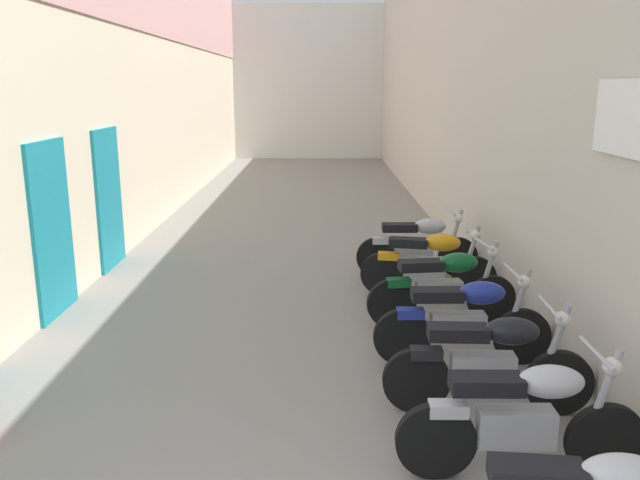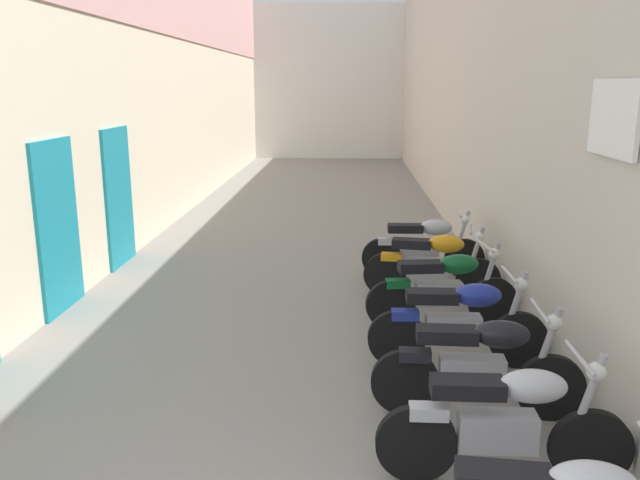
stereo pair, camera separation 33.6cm
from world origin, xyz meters
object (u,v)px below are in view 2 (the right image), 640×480
(motorcycle_second, at_px, (506,421))
(motorcycle_sixth, at_px, (432,263))
(motorcycle_fifth, at_px, (444,287))
(motorcycle_seventh, at_px, (424,245))
(motorcycle_third, at_px, (479,364))
(motorcycle_fourth, at_px, (459,321))

(motorcycle_second, relative_size, motorcycle_sixth, 1.01)
(motorcycle_fifth, distance_m, motorcycle_seventh, 2.05)
(motorcycle_sixth, distance_m, motorcycle_seventh, 1.00)
(motorcycle_fifth, height_order, motorcycle_seventh, same)
(motorcycle_third, relative_size, motorcycle_sixth, 1.01)
(motorcycle_fourth, height_order, motorcycle_fifth, same)
(motorcycle_fifth, bearing_deg, motorcycle_third, -90.00)
(motorcycle_second, relative_size, motorcycle_fifth, 1.00)
(motorcycle_fifth, relative_size, motorcycle_sixth, 1.00)
(motorcycle_third, xyz_separation_m, motorcycle_fifth, (-0.00, 2.16, 0.00))
(motorcycle_sixth, bearing_deg, motorcycle_seventh, 89.99)
(motorcycle_fifth, height_order, motorcycle_sixth, same)
(motorcycle_third, distance_m, motorcycle_fifth, 2.16)
(motorcycle_fifth, xyz_separation_m, motorcycle_sixth, (-0.00, 1.05, 0.00))
(motorcycle_seventh, bearing_deg, motorcycle_second, -90.00)
(motorcycle_second, bearing_deg, motorcycle_fifth, 90.00)
(motorcycle_third, height_order, motorcycle_sixth, same)
(motorcycle_second, xyz_separation_m, motorcycle_third, (-0.00, 0.97, 0.00))
(motorcycle_second, height_order, motorcycle_third, same)
(motorcycle_fourth, relative_size, motorcycle_sixth, 1.01)
(motorcycle_fifth, relative_size, motorcycle_seventh, 1.00)
(motorcycle_second, height_order, motorcycle_fourth, same)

